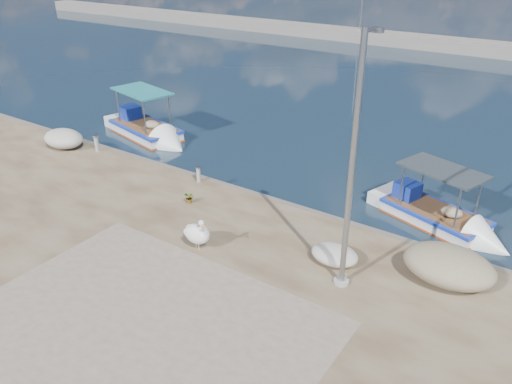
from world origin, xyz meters
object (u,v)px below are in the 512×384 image
(boat_left, at_px, (145,131))
(pelican, at_px, (197,234))
(boat_right, at_px, (433,217))
(lamp_post, at_px, (351,178))
(bollard_near, at_px, (198,174))

(boat_left, height_order, pelican, boat_left)
(pelican, bearing_deg, boat_right, 70.47)
(pelican, distance_m, lamp_post, 5.37)
(boat_left, relative_size, pelican, 5.02)
(boat_left, distance_m, pelican, 12.34)
(pelican, xyz_separation_m, lamp_post, (4.51, 0.96, 2.75))
(boat_left, height_order, lamp_post, lamp_post)
(boat_right, bearing_deg, pelican, -110.63)
(pelican, bearing_deg, boat_left, 162.31)
(pelican, bearing_deg, lamp_post, 31.02)
(boat_right, bearing_deg, bollard_near, -142.67)
(pelican, height_order, lamp_post, lamp_post)
(pelican, height_order, bollard_near, pelican)
(boat_right, relative_size, lamp_post, 0.77)
(boat_left, relative_size, lamp_post, 0.88)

